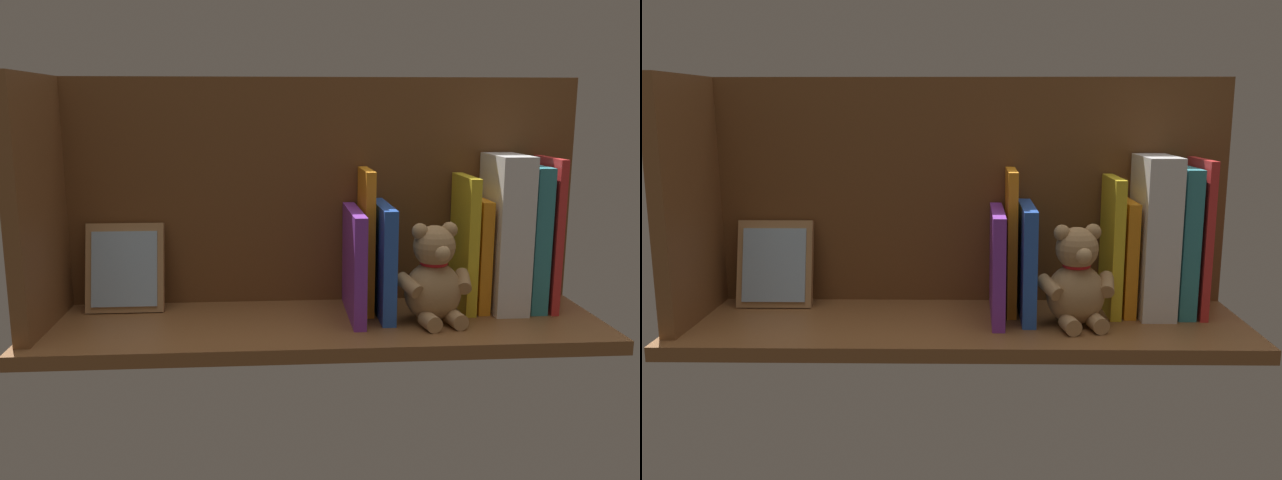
{
  "view_description": "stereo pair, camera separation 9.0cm",
  "coord_description": "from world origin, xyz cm",
  "views": [
    {
      "loc": [
        7.48,
        103.33,
        33.75
      ],
      "look_at": [
        0.0,
        0.0,
        13.04
      ],
      "focal_mm": 37.54,
      "sensor_mm": 36.0,
      "label": 1
    },
    {
      "loc": [
        -1.54,
        103.59,
        33.75
      ],
      "look_at": [
        0.0,
        0.0,
        13.04
      ],
      "focal_mm": 37.54,
      "sensor_mm": 36.0,
      "label": 2
    }
  ],
  "objects": [
    {
      "name": "picture_frame_leaning",
      "position": [
        32.2,
        -7.5,
        7.21
      ],
      "size": [
        12.82,
        5.19,
        14.74
      ],
      "color": "#A87A4C",
      "rests_on": "ground_plane"
    },
    {
      "name": "book_6",
      "position": [
        -5.68,
        -1.75,
        8.78
      ],
      "size": [
        2.0,
        17.38,
        17.56
      ],
      "primitive_type": "cube",
      "color": "purple",
      "rests_on": "ground_plane"
    },
    {
      "name": "book_3",
      "position": [
        -24.61,
        -4.61,
        11.28
      ],
      "size": [
        1.76,
        11.66,
        22.56
      ],
      "primitive_type": "cube",
      "color": "yellow",
      "rests_on": "ground_plane"
    },
    {
      "name": "book_2",
      "position": [
        -27.03,
        -4.93,
        9.36
      ],
      "size": [
        1.94,
        11.01,
        18.73
      ],
      "primitive_type": "cube",
      "color": "orange",
      "rests_on": "ground_plane"
    },
    {
      "name": "ground_plane",
      "position": [
        0.0,
        0.0,
        -1.1
      ],
      "size": [
        90.39,
        27.67,
        2.2
      ],
      "primitive_type": "cube",
      "color": "brown"
    },
    {
      "name": "dictionary_thick_white",
      "position": [
        -31.32,
        -4.1,
        13.02
      ],
      "size": [
        5.51,
        12.47,
        26.03
      ],
      "primitive_type": "cube",
      "color": "white",
      "rests_on": "ground_plane"
    },
    {
      "name": "teddy_bear",
      "position": [
        -17.91,
        2.42,
        7.04
      ],
      "size": [
        12.75,
        11.41,
        15.99
      ],
      "rotation": [
        0.0,
        0.0,
        0.19
      ],
      "color": "tan",
      "rests_on": "ground_plane"
    },
    {
      "name": "book_1",
      "position": [
        -36.03,
        -4.61,
        12.09
      ],
      "size": [
        2.76,
        11.65,
        24.18
      ],
      "primitive_type": "cube",
      "color": "teal",
      "rests_on": "ground_plane"
    },
    {
      "name": "shelf_side_divider",
      "position": [
        43.2,
        0.0,
        19.31
      ],
      "size": [
        2.4,
        21.67,
        38.62
      ],
      "primitive_type": "cube",
      "color": "brown",
      "rests_on": "ground_plane"
    },
    {
      "name": "book_0",
      "position": [
        -38.62,
        -4.52,
        12.76
      ],
      "size": [
        1.29,
        11.84,
        25.52
      ],
      "primitive_type": "cube",
      "color": "red",
      "rests_on": "ground_plane"
    },
    {
      "name": "book_4",
      "position": [
        -10.46,
        -2.55,
        9.13
      ],
      "size": [
        2.17,
        15.77,
        18.25
      ],
      "primitive_type": "cube",
      "color": "blue",
      "rests_on": "ground_plane"
    },
    {
      "name": "shelf_back_panel",
      "position": [
        0.0,
        -11.59,
        19.31
      ],
      "size": [
        90.39,
        1.5,
        38.62
      ],
      "primitive_type": "cube",
      "color": "brown",
      "rests_on": "ground_plane"
    },
    {
      "name": "book_5",
      "position": [
        -8.03,
        -4.97,
        11.85
      ],
      "size": [
        1.56,
        10.94,
        23.71
      ],
      "primitive_type": "cube",
      "color": "orange",
      "rests_on": "ground_plane"
    }
  ]
}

